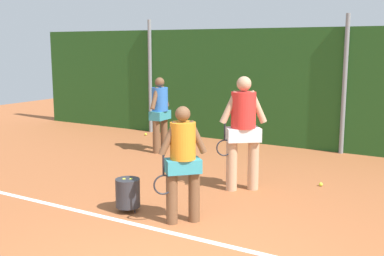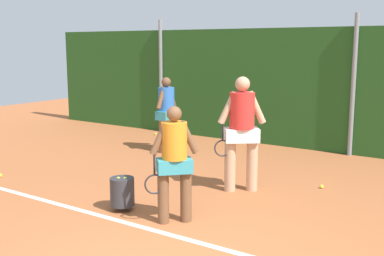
% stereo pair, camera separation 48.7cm
% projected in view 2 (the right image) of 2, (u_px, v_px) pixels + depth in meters
% --- Properties ---
extents(ground_plane, '(28.24, 28.24, 0.00)m').
position_uv_depth(ground_plane, '(249.00, 220.00, 6.73)').
color(ground_plane, '#A85B33').
extents(hedge_fence_backdrop, '(18.36, 0.25, 2.83)m').
position_uv_depth(hedge_fence_backdrop, '(355.00, 91.00, 10.58)').
color(hedge_fence_backdrop, '#23511E').
rests_on(hedge_fence_backdrop, ground_plane).
extents(fence_post_left, '(0.10, 0.10, 3.11)m').
position_uv_depth(fence_post_left, '(161.00, 77.00, 13.33)').
color(fence_post_left, gray).
rests_on(fence_post_left, ground_plane).
extents(fence_post_center, '(0.10, 0.10, 3.11)m').
position_uv_depth(fence_post_center, '(353.00, 86.00, 10.41)').
color(fence_post_center, gray).
rests_on(fence_post_center, ground_plane).
extents(court_baseline_paint, '(13.42, 0.10, 0.01)m').
position_uv_depth(court_baseline_paint, '(210.00, 246.00, 5.87)').
color(court_baseline_paint, white).
rests_on(court_baseline_paint, ground_plane).
extents(player_foreground_near, '(0.54, 0.62, 1.63)m').
position_uv_depth(player_foreground_near, '(174.00, 158.00, 6.51)').
color(player_foreground_near, brown).
rests_on(player_foreground_near, ground_plane).
extents(player_midcourt, '(0.67, 0.64, 1.93)m').
position_uv_depth(player_midcourt, '(242.00, 128.00, 7.92)').
color(player_midcourt, tan).
rests_on(player_midcourt, ground_plane).
extents(player_backcourt_far, '(0.37, 0.72, 1.71)m').
position_uv_depth(player_backcourt_far, '(166.00, 110.00, 10.93)').
color(player_backcourt_far, brown).
rests_on(player_backcourt_far, ground_plane).
extents(ball_hopper, '(0.36, 0.36, 0.51)m').
position_uv_depth(ball_hopper, '(122.00, 191.00, 7.09)').
color(ball_hopper, '#2D2D33').
rests_on(ball_hopper, ground_plane).
extents(tennis_ball_0, '(0.07, 0.07, 0.07)m').
position_uv_depth(tennis_ball_0, '(0.00, 175.00, 8.91)').
color(tennis_ball_0, '#CCDB33').
rests_on(tennis_ball_0, ground_plane).
extents(tennis_ball_1, '(0.07, 0.07, 0.07)m').
position_uv_depth(tennis_ball_1, '(165.00, 142.00, 11.90)').
color(tennis_ball_1, '#CCDB33').
rests_on(tennis_ball_1, ground_plane).
extents(tennis_ball_3, '(0.07, 0.07, 0.07)m').
position_uv_depth(tennis_ball_3, '(322.00, 187.00, 8.21)').
color(tennis_ball_3, '#CCDB33').
rests_on(tennis_ball_3, ground_plane).
extents(tennis_ball_4, '(0.07, 0.07, 0.07)m').
position_uv_depth(tennis_ball_4, '(155.00, 134.00, 13.05)').
color(tennis_ball_4, '#CCDB33').
rests_on(tennis_ball_4, ground_plane).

